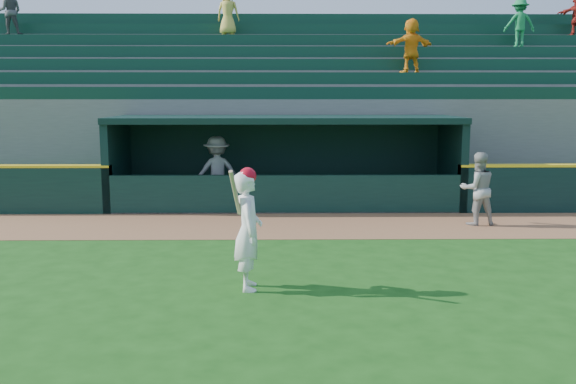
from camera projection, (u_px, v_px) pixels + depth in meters
The scene contains 7 objects.
ground at pixel (289, 288), 10.20m from camera, with size 120.00×120.00×0.00m, color #184B12.
warning_track at pixel (286, 225), 15.05m from camera, with size 40.00×3.00×0.01m, color brown.
dugout_player_front at pixel (478, 189), 15.01m from camera, with size 0.84×0.65×1.72m, color #A3A39D.
dugout_player_inside at pixel (217, 172), 17.46m from camera, with size 1.25×0.72×1.93m, color gray.
dugout at pixel (285, 156), 17.91m from camera, with size 9.40×2.80×2.46m.
stands at pixel (284, 114), 22.27m from camera, with size 34.50×6.25×7.11m.
batter_at_plate at pixel (248, 229), 10.02m from camera, with size 0.53×0.84×1.95m.
Camera 1 is at (-0.15, -9.86, 3.04)m, focal length 40.00 mm.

